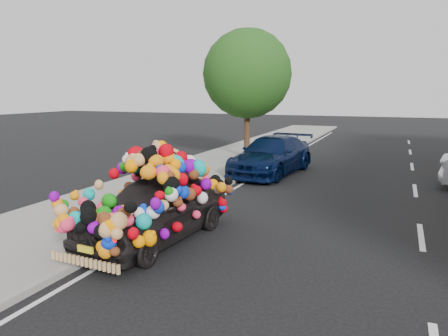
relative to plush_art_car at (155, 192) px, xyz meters
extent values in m
plane|color=black|center=(1.80, 2.37, -1.06)|extent=(100.00, 100.00, 0.00)
cube|color=gray|center=(-2.50, 2.37, -1.00)|extent=(4.00, 60.00, 0.12)
cube|color=gray|center=(-0.55, 2.37, -0.99)|extent=(0.15, 60.00, 0.13)
cylinder|color=#332114|center=(-2.00, 11.87, 0.31)|extent=(0.28, 0.28, 2.73)
sphere|color=#244311|center=(-2.00, 11.87, 2.97)|extent=(4.20, 4.20, 4.20)
imported|color=black|center=(0.00, 0.00, -0.35)|extent=(2.01, 4.29, 1.42)
cube|color=red|center=(-0.74, -2.05, -0.28)|extent=(0.22, 0.08, 0.14)
cube|color=red|center=(0.40, -2.14, -0.28)|extent=(0.22, 0.08, 0.14)
cube|color=yellow|center=(-0.17, -2.11, -0.58)|extent=(0.34, 0.07, 0.12)
imported|color=#041033|center=(0.19, 8.52, -0.33)|extent=(2.65, 5.23, 1.46)
camera|label=1|loc=(4.80, -7.94, 2.14)|focal=35.00mm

